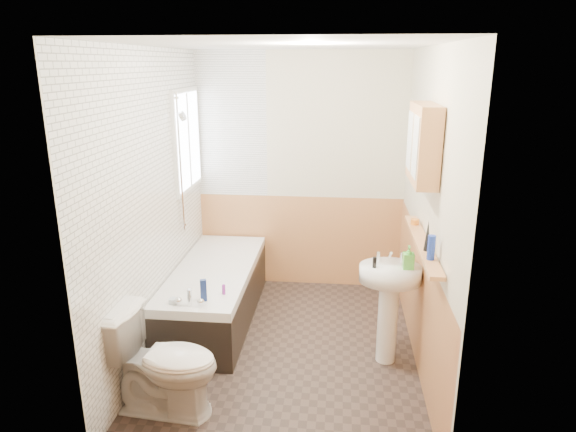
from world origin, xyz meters
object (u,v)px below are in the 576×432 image
(medicine_cabinet, at_px, (423,144))
(sink, at_px, (389,294))
(pine_shelf, at_px, (422,243))
(toilet, at_px, (164,362))
(bathtub, at_px, (215,292))

(medicine_cabinet, bearing_deg, sink, 166.06)
(medicine_cabinet, bearing_deg, pine_shelf, -76.33)
(toilet, distance_m, sink, 1.80)
(bathtub, relative_size, toilet, 2.31)
(toilet, distance_m, medicine_cabinet, 2.40)
(bathtub, distance_m, sink, 1.70)
(bathtub, bearing_deg, sink, -19.68)
(medicine_cabinet, bearing_deg, bathtub, 160.87)
(sink, relative_size, pine_shelf, 0.72)
(pine_shelf, xyz_separation_m, medicine_cabinet, (-0.03, 0.11, 0.72))
(sink, relative_size, medicine_cabinet, 1.51)
(sink, distance_m, medicine_cabinet, 1.23)
(toilet, xyz_separation_m, medicine_cabinet, (1.77, 0.76, 1.43))
(toilet, bearing_deg, sink, -57.68)
(toilet, relative_size, pine_shelf, 0.59)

